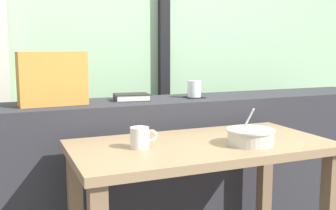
# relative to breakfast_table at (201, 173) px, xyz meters

# --- Properties ---
(outdoor_backdrop) EXTENTS (4.80, 0.08, 2.80)m
(outdoor_backdrop) POSITION_rel_breakfast_table_xyz_m (0.03, 1.17, 0.80)
(outdoor_backdrop) COLOR #9EC699
(outdoor_backdrop) RESTS_ON ground
(window_divider_post) EXTENTS (0.07, 0.05, 2.60)m
(window_divider_post) POSITION_rel_breakfast_table_xyz_m (0.27, 1.10, 0.70)
(window_divider_post) COLOR black
(window_divider_post) RESTS_ON ground
(dark_console_ledge) EXTENTS (2.80, 0.38, 0.85)m
(dark_console_ledge) POSITION_rel_breakfast_table_xyz_m (0.03, 0.54, -0.17)
(dark_console_ledge) COLOR #2D2D33
(dark_console_ledge) RESTS_ON ground
(breakfast_table) EXTENTS (1.10, 0.56, 0.73)m
(breakfast_table) POSITION_rel_breakfast_table_xyz_m (0.00, 0.00, 0.00)
(breakfast_table) COLOR #826849
(breakfast_table) RESTS_ON ground
(coaster_square) EXTENTS (0.10, 0.10, 0.00)m
(coaster_square) POSITION_rel_breakfast_table_xyz_m (0.22, 0.53, 0.26)
(coaster_square) COLOR black
(coaster_square) RESTS_ON dark_console_ledge
(juice_glass) EXTENTS (0.07, 0.07, 0.09)m
(juice_glass) POSITION_rel_breakfast_table_xyz_m (0.22, 0.53, 0.30)
(juice_glass) COLOR white
(juice_glass) RESTS_ON coaster_square
(closed_book) EXTENTS (0.20, 0.16, 0.03)m
(closed_book) POSITION_rel_breakfast_table_xyz_m (-0.14, 0.56, 0.27)
(closed_book) COLOR black
(closed_book) RESTS_ON dark_console_ledge
(throw_pillow) EXTENTS (0.33, 0.16, 0.26)m
(throw_pillow) POSITION_rel_breakfast_table_xyz_m (-0.54, 0.54, 0.38)
(throw_pillow) COLOR #D18938
(throw_pillow) RESTS_ON dark_console_ledge
(soup_bowl) EXTENTS (0.20, 0.20, 0.15)m
(soup_bowl) POSITION_rel_breakfast_table_xyz_m (0.17, -0.11, 0.17)
(soup_bowl) COLOR beige
(soup_bowl) RESTS_ON breakfast_table
(ceramic_mug) EXTENTS (0.11, 0.08, 0.08)m
(ceramic_mug) POSITION_rel_breakfast_table_xyz_m (-0.27, 0.01, 0.18)
(ceramic_mug) COLOR silver
(ceramic_mug) RESTS_ON breakfast_table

